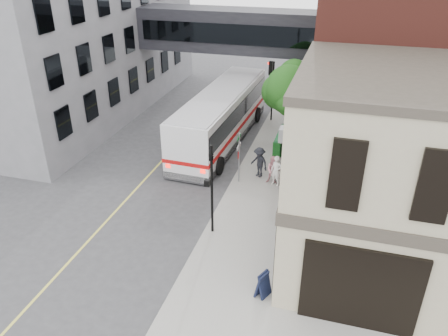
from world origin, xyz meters
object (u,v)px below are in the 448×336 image
Objects in this scene: pedestrian_c at (259,162)px; sandwich_board at (263,284)px; pedestrian_b at (273,170)px; pedestrian_a at (276,171)px; newspaper_box at (278,149)px; bus at (222,114)px.

sandwich_board is at bearing -46.02° from pedestrian_c.
pedestrian_a is at bearing -40.93° from pedestrian_b.
pedestrian_b reaches higher than sandwich_board.
pedestrian_c reaches higher than sandwich_board.
sandwich_board is (2.18, -9.43, -0.37)m from pedestrian_c.
pedestrian_a is at bearing -2.19° from pedestrian_c.
pedestrian_b is 1.10m from pedestrian_c.
pedestrian_b is at bearing 122.76° from sandwich_board.
sandwich_board is at bearing -68.28° from newspaper_box.
newspaper_box is 0.93× the size of sandwich_board.
bus is 15.24m from sandwich_board.
newspaper_box is (-0.54, 3.68, -0.38)m from pedestrian_a.
sandwich_board is at bearing -82.42° from pedestrian_b.
pedestrian_b is (4.55, -5.18, -0.97)m from bus.
pedestrian_b is 0.90× the size of pedestrian_c.
bus is 7.36× the size of pedestrian_a.
bus is 6.96m from pedestrian_b.
pedestrian_c is (-1.13, 0.74, 0.03)m from pedestrian_a.
pedestrian_a is 3.74m from newspaper_box.
sandwich_board reaches higher than newspaper_box.
bus is at bearing 137.21° from sandwich_board.
pedestrian_b is (-0.19, 0.16, -0.06)m from pedestrian_a.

